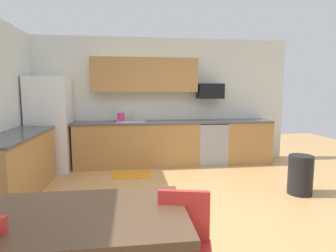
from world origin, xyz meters
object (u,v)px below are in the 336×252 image
object	(u,v)px
oven_range	(210,143)
dining_table	(85,221)
chair_near_table	(183,244)
kettle	(121,118)
refrigerator	(50,124)
microwave	(210,91)
trash_bin	(300,175)

from	to	relation	value
oven_range	dining_table	world-z (taller)	oven_range
chair_near_table	kettle	size ratio (longest dim) A/B	4.25
oven_range	chair_near_table	xyz separation A→B (m)	(-1.35, -3.96, 0.05)
refrigerator	microwave	distance (m)	3.35
refrigerator	microwave	world-z (taller)	refrigerator
refrigerator	kettle	distance (m)	1.38
chair_near_table	kettle	distance (m)	4.08
chair_near_table	kettle	xyz separation A→B (m)	(-0.56, 4.01, 0.52)
kettle	refrigerator	bearing A→B (deg)	-174.58
kettle	dining_table	bearing A→B (deg)	-91.64
refrigerator	dining_table	bearing A→B (deg)	-71.75
refrigerator	trash_bin	xyz separation A→B (m)	(4.13, -1.88, -0.62)
refrigerator	oven_range	size ratio (longest dim) A/B	2.03
dining_table	kettle	world-z (taller)	kettle
oven_range	trash_bin	distance (m)	2.14
oven_range	dining_table	size ratio (longest dim) A/B	0.65
microwave	chair_near_table	distance (m)	4.41
dining_table	chair_near_table	xyz separation A→B (m)	(0.67, -0.06, -0.18)
oven_range	microwave	size ratio (longest dim) A/B	1.69
dining_table	oven_range	bearing A→B (deg)	62.52
oven_range	kettle	bearing A→B (deg)	178.50
refrigerator	kettle	size ratio (longest dim) A/B	9.23
microwave	kettle	distance (m)	1.99
oven_range	trash_bin	world-z (taller)	oven_range
dining_table	chair_near_table	world-z (taller)	chair_near_table
refrigerator	microwave	size ratio (longest dim) A/B	3.42
oven_range	microwave	distance (m)	1.12
oven_range	microwave	bearing A→B (deg)	90.00
refrigerator	microwave	bearing A→B (deg)	3.14
refrigerator	dining_table	distance (m)	4.02
refrigerator	chair_near_table	distance (m)	4.35
microwave	kettle	xyz separation A→B (m)	(-1.91, -0.05, -0.55)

